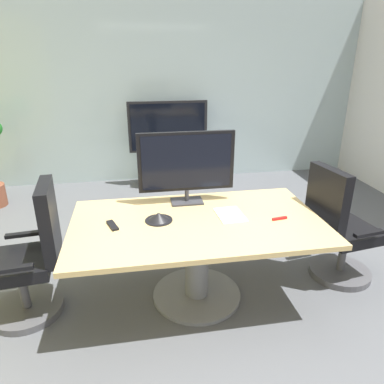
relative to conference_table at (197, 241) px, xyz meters
The scene contains 11 objects.
ground_plane 0.56m from the conference_table, ahead, with size 7.41×7.41×0.00m, color #515459.
wall_back_glass_partition 3.32m from the conference_table, 87.42° to the left, with size 6.23×0.10×2.77m, color #9EB2B7.
conference_table is the anchor object (origin of this frame).
office_chair_left 1.31m from the conference_table, behind, with size 0.62×0.60×1.09m.
office_chair_right 1.31m from the conference_table, ahead, with size 0.63×0.60×1.09m.
tv_monitor 0.67m from the conference_table, 93.41° to the left, with size 0.84×0.18×0.64m.
wall_display_unit 2.85m from the conference_table, 88.55° to the left, with size 1.20×0.36×1.31m.
conference_phone 0.37m from the conference_table, 169.59° to the left, with size 0.22×0.22×0.07m.
remote_control 0.69m from the conference_table, behind, with size 0.05×0.17×0.02m, color black.
whiteboard_marker 0.69m from the conference_table, ahead, with size 0.13×0.02×0.02m, color red.
paper_notepad 0.35m from the conference_table, 11.30° to the left, with size 0.21×0.30×0.01m, color white.
Camera 1 is at (-0.61, -2.49, 1.99)m, focal length 33.06 mm.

